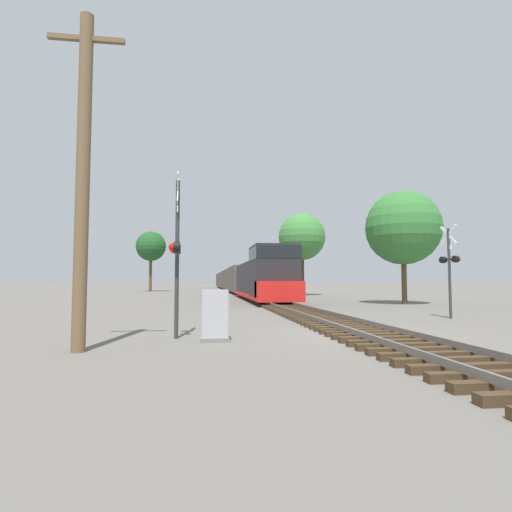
{
  "coord_description": "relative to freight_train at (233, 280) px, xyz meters",
  "views": [
    {
      "loc": [
        -4.89,
        -11.84,
        1.65
      ],
      "look_at": [
        -2.74,
        4.47,
        2.68
      ],
      "focal_mm": 28.0,
      "sensor_mm": 36.0,
      "label": 1
    }
  ],
  "objects": [
    {
      "name": "freight_train",
      "position": [
        0.0,
        0.0,
        0.0
      ],
      "size": [
        3.06,
        86.74,
        4.12
      ],
      "color": "#232326",
      "rests_on": "ground"
    },
    {
      "name": "rail_track_bed",
      "position": [
        0.0,
        -55.45,
        -1.7
      ],
      "size": [
        2.6,
        160.0,
        0.31
      ],
      "color": "#42301E",
      "rests_on": "ground"
    },
    {
      "name": "tree_far_right",
      "position": [
        9.34,
        -40.39,
        3.63
      ],
      "size": [
        5.32,
        5.32,
        8.15
      ],
      "color": "brown",
      "rests_on": "ground"
    },
    {
      "name": "utility_pole",
      "position": [
        -7.76,
        -57.47,
        2.33
      ],
      "size": [
        1.8,
        0.32,
        8.14
      ],
      "color": "brown",
      "rests_on": "ground"
    },
    {
      "name": "crossing_signal_near",
      "position": [
        -5.68,
        -55.54,
        0.73
      ],
      "size": [
        0.35,
        1.0,
        4.76
      ],
      "rotation": [
        0.0,
        0.0,
        -1.53
      ],
      "color": "#333333",
      "rests_on": "ground"
    },
    {
      "name": "ground_plane",
      "position": [
        0.0,
        -55.45,
        -1.84
      ],
      "size": [
        400.0,
        400.0,
        0.0
      ],
      "primitive_type": "plane",
      "color": "#666059"
    },
    {
      "name": "tree_mid_background",
      "position": [
        6.41,
        -22.3,
        4.9
      ],
      "size": [
        5.42,
        5.42,
        9.49
      ],
      "color": "#473521",
      "rests_on": "ground"
    },
    {
      "name": "crossing_signal_far",
      "position": [
        5.94,
        -50.9,
        0.58
      ],
      "size": [
        0.5,
        1.01,
        4.15
      ],
      "rotation": [
        0.0,
        0.0,
        1.79
      ],
      "color": "#333333",
      "rests_on": "ground"
    },
    {
      "name": "tree_deep_background",
      "position": [
        -13.22,
        -2.48,
        5.29
      ],
      "size": [
        4.71,
        4.71,
        9.54
      ],
      "color": "brown",
      "rests_on": "ground"
    },
    {
      "name": "relay_cabinet",
      "position": [
        -4.57,
        -56.25,
        -1.15
      ],
      "size": [
        0.77,
        0.56,
        1.41
      ],
      "color": "slate",
      "rests_on": "ground"
    }
  ]
}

